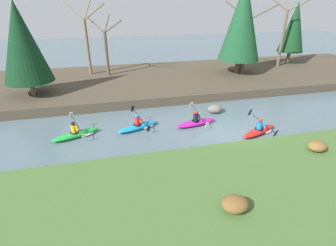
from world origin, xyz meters
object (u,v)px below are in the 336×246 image
Objects in this scene: kayaker_lead at (260,130)px; boulder_midstream at (215,109)px; kayaker_middle at (196,122)px; kayaker_far_back at (78,134)px; kayaker_trailing at (140,126)px.

kayaker_lead reaches higher than boulder_midstream.
kayaker_lead is 3.84m from kayaker_middle.
kayaker_lead and kayaker_far_back have the same top height.
kayaker_far_back is (-10.50, 2.12, 0.00)m from kayaker_lead.
kayaker_lead is 0.98× the size of kayaker_middle.
kayaker_middle is at bearing -26.92° from kayaker_trailing.
kayaker_trailing is at bearing -167.20° from boulder_midstream.
kayaker_lead is 2.62× the size of boulder_midstream.
boulder_midstream is at bearing -8.26° from kayaker_trailing.
kayaker_middle is at bearing -140.10° from boulder_midstream.
kayaker_lead is at bearing -33.89° from kayaker_far_back.
kayaker_lead is 3.80m from boulder_midstream.
kayaker_trailing is 2.62× the size of boulder_midstream.
kayaker_far_back is at bearing -171.22° from boulder_midstream.
kayaker_middle is 2.67× the size of boulder_midstream.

